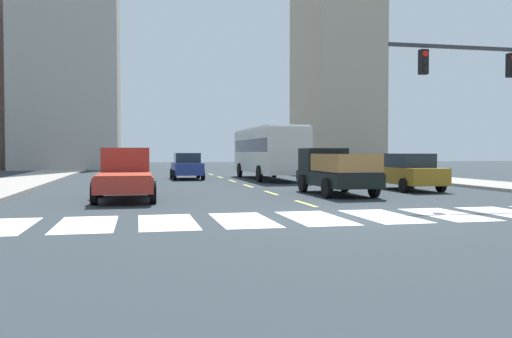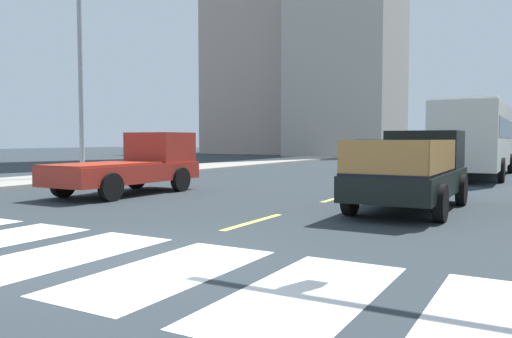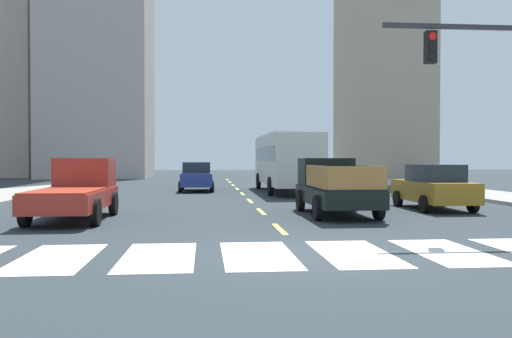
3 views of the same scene
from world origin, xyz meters
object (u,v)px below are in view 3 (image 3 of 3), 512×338
Objects in this scene: pickup_dark at (77,190)px; city_bus at (286,158)px; sedan_near_left at (197,177)px; pickup_stakebed at (334,187)px; sedan_mid at (434,187)px.

city_bus is at bearing 56.25° from pickup_dark.
city_bus reaches higher than sedan_near_left.
pickup_stakebed is at bearing -91.98° from city_bus.
pickup_stakebed reaches higher than sedan_near_left.
city_bus is at bearing -17.46° from sedan_near_left.
pickup_stakebed is 1.00× the size of pickup_dark.
pickup_dark reaches higher than sedan_near_left.
pickup_stakebed is 4.41m from sedan_mid.
sedan_mid is (4.21, 1.32, -0.08)m from pickup_stakebed.
sedan_mid is (12.82, 2.05, -0.06)m from pickup_dark.
pickup_stakebed is 12.41m from city_bus.
city_bus is at bearing 91.75° from pickup_stakebed.
city_bus is at bearing 109.60° from sedan_mid.
pickup_dark is 12.98m from sedan_mid.
pickup_dark is at bearing -171.50° from sedan_mid.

